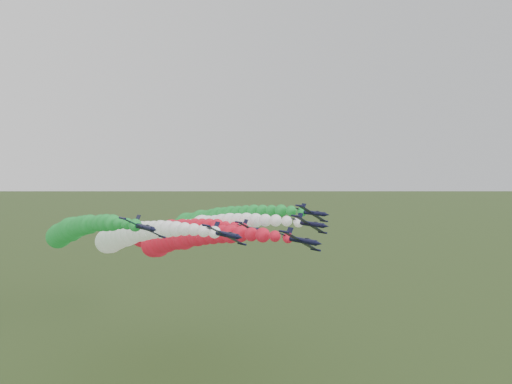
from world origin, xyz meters
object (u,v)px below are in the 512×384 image
jet_lead (176,240)px  jet_outer_left (71,231)px  jet_trail (159,232)px  jet_inner_left (124,236)px  jet_inner_right (193,229)px  jet_outer_right (203,221)px

jet_lead → jet_outer_left: jet_outer_left is taller
jet_lead → jet_trail: bearing=73.4°
jet_outer_left → jet_inner_left: bearing=-38.5°
jet_inner_right → jet_outer_right: bearing=43.4°
jet_inner_left → jet_outer_left: jet_outer_left is taller
jet_lead → jet_outer_left: size_ratio=1.00×
jet_lead → jet_inner_left: size_ratio=1.00×
jet_inner_left → jet_outer_right: jet_outer_right is taller
jet_inner_right → jet_trail: size_ratio=1.01×
jet_inner_left → jet_trail: bearing=38.3°
jet_inner_left → jet_trail: jet_inner_left is taller
jet_outer_right → jet_trail: bearing=152.7°
jet_inner_left → jet_inner_right: size_ratio=0.99×
jet_outer_right → jet_trail: jet_outer_right is taller
jet_inner_left → jet_trail: size_ratio=1.00×
jet_outer_left → jet_outer_right: size_ratio=1.00×
jet_inner_left → jet_lead: bearing=-42.8°
jet_outer_left → jet_trail: size_ratio=1.00×
jet_inner_right → jet_outer_right: 11.33m
jet_lead → jet_outer_left: (-20.89, 17.94, 2.25)m
jet_inner_left → jet_trail: (16.89, 13.35, -1.95)m
jet_outer_right → jet_trail: size_ratio=1.00×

